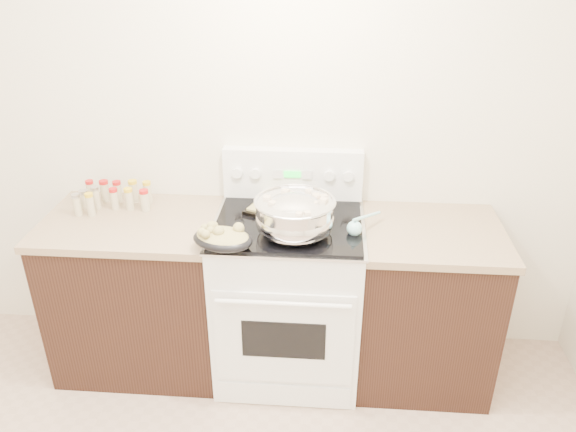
{
  "coord_description": "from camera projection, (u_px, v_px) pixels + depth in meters",
  "views": [
    {
      "loc": [
        0.54,
        -1.11,
        2.27
      ],
      "look_at": [
        0.35,
        1.37,
        1.0
      ],
      "focal_mm": 35.0,
      "sensor_mm": 36.0,
      "label": 1
    }
  ],
  "objects": [
    {
      "name": "roasting_pan",
      "position": [
        222.0,
        238.0,
        2.62
      ],
      "size": [
        0.34,
        0.27,
        0.11
      ],
      "color": "black",
      "rests_on": "kitchen_range"
    },
    {
      "name": "spice_jars",
      "position": [
        112.0,
        196.0,
        3.05
      ],
      "size": [
        0.39,
        0.24,
        0.13
      ],
      "color": "#BFB28C",
      "rests_on": "counter_left"
    },
    {
      "name": "blue_ladle",
      "position": [
        356.0,
        227.0,
        2.75
      ],
      "size": [
        0.18,
        0.23,
        0.09
      ],
      "color": "#9FE5ED",
      "rests_on": "kitchen_range"
    },
    {
      "name": "counter_right",
      "position": [
        423.0,
        304.0,
        3.04
      ],
      "size": [
        0.73,
        0.67,
        0.92
      ],
      "color": "black",
      "rests_on": "ground"
    },
    {
      "name": "wooden_spoon",
      "position": [
        284.0,
        232.0,
        2.74
      ],
      "size": [
        0.04,
        0.26,
        0.04
      ],
      "color": "tan",
      "rests_on": "kitchen_range"
    },
    {
      "name": "kitchen_range",
      "position": [
        289.0,
        294.0,
        3.08
      ],
      "size": [
        0.78,
        0.73,
        1.22
      ],
      "color": "white",
      "rests_on": "ground"
    },
    {
      "name": "counter_left",
      "position": [
        142.0,
        291.0,
        3.15
      ],
      "size": [
        0.93,
        0.67,
        0.92
      ],
      "color": "black",
      "rests_on": "ground"
    },
    {
      "name": "baking_sheet",
      "position": [
        284.0,
        209.0,
        2.95
      ],
      "size": [
        0.42,
        0.36,
        0.06
      ],
      "color": "black",
      "rests_on": "kitchen_range"
    },
    {
      "name": "room_shell",
      "position": [
        90.0,
        209.0,
        1.28
      ],
      "size": [
        4.1,
        3.6,
        2.75
      ],
      "color": "#EFE6CE",
      "rests_on": "ground"
    },
    {
      "name": "mixing_bowl",
      "position": [
        295.0,
        216.0,
        2.72
      ],
      "size": [
        0.51,
        0.51,
        0.23
      ],
      "color": "silver",
      "rests_on": "kitchen_range"
    }
  ]
}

